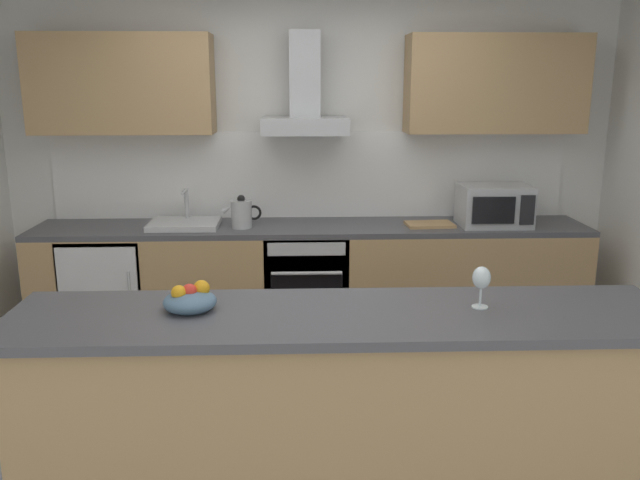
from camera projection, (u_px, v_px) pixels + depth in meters
name	position (u px, v px, depth m)	size (l,w,h in m)	color
ground	(318.00, 447.00, 3.52)	(5.60, 4.62, 0.02)	gray
wall_back	(310.00, 165.00, 5.03)	(5.60, 0.12, 2.60)	white
backsplash_tile	(310.00, 175.00, 4.98)	(3.91, 0.02, 0.66)	white
counter_back	(312.00, 284.00, 4.86)	(4.05, 0.60, 0.90)	tan
counter_island	(342.00, 422.00, 2.76)	(2.75, 0.64, 1.01)	tan
upper_cabinets	(310.00, 84.00, 4.66)	(3.99, 0.32, 0.70)	tan
oven	(306.00, 284.00, 4.83)	(0.60, 0.62, 0.80)	slate
refrigerator	(111.00, 290.00, 4.78)	(0.58, 0.60, 0.85)	white
microwave	(494.00, 205.00, 4.71)	(0.50, 0.38, 0.30)	#B7BABC
sink	(185.00, 223.00, 4.70)	(0.50, 0.40, 0.26)	silver
kettle	(242.00, 213.00, 4.65)	(0.29, 0.15, 0.24)	#B7BABC
range_hood	(305.00, 102.00, 4.64)	(0.62, 0.45, 0.72)	#B7BABC
wine_glass	(481.00, 279.00, 2.67)	(0.08, 0.08, 0.18)	silver
fruit_bowl	(190.00, 300.00, 2.66)	(0.22, 0.22, 0.13)	slate
chopping_board	(430.00, 224.00, 4.73)	(0.34, 0.22, 0.02)	tan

